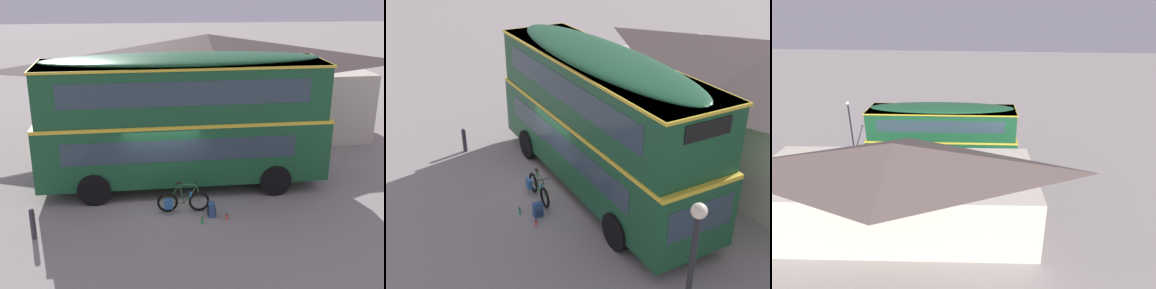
# 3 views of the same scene
# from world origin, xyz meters

# --- Properties ---
(ground_plane) EXTENTS (120.00, 120.00, 0.00)m
(ground_plane) POSITION_xyz_m (0.00, 0.00, 0.00)
(ground_plane) COLOR gray
(double_decker_bus) EXTENTS (10.11, 2.97, 4.79)m
(double_decker_bus) POSITION_xyz_m (0.76, 1.00, 2.64)
(double_decker_bus) COLOR black
(double_decker_bus) RESTS_ON ground
(touring_bicycle) EXTENTS (1.70, 0.46, 1.04)m
(touring_bicycle) POSITION_xyz_m (0.57, -1.09, 0.37)
(touring_bicycle) COLOR black
(touring_bicycle) RESTS_ON ground
(backpack_on_ground) EXTENTS (0.28, 0.30, 0.51)m
(backpack_on_ground) POSITION_xyz_m (1.51, -1.46, 0.26)
(backpack_on_ground) COLOR #2D4C7A
(backpack_on_ground) RESTS_ON ground
(water_bottle_green_metal) EXTENTS (0.08, 0.08, 0.23)m
(water_bottle_green_metal) POSITION_xyz_m (1.17, -1.93, 0.11)
(water_bottle_green_metal) COLOR green
(water_bottle_green_metal) RESTS_ON ground
(water_bottle_red_squeeze) EXTENTS (0.07, 0.07, 0.21)m
(water_bottle_red_squeeze) POSITION_xyz_m (1.96, -1.70, 0.10)
(water_bottle_red_squeeze) COLOR #D84C33
(water_bottle_red_squeeze) RESTS_ON ground
(pub_building) EXTENTS (14.99, 7.11, 4.68)m
(pub_building) POSITION_xyz_m (2.32, 7.22, 2.39)
(pub_building) COLOR beige
(pub_building) RESTS_ON ground
(street_lamp) EXTENTS (0.28, 0.28, 4.26)m
(street_lamp) POSITION_xyz_m (8.10, -1.09, 2.66)
(street_lamp) COLOR black
(street_lamp) RESTS_ON ground
(kerb_bollard) EXTENTS (0.16, 0.16, 0.97)m
(kerb_bollard) POSITION_xyz_m (-3.83, -2.39, 0.50)
(kerb_bollard) COLOR #333338
(kerb_bollard) RESTS_ON ground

